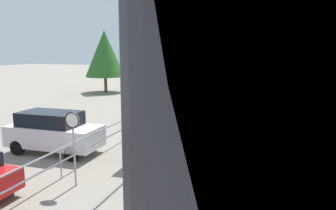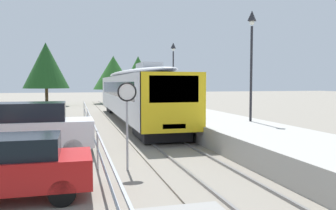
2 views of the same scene
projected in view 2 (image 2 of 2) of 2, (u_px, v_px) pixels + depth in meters
The scene contains 13 objects.
ground_plane at pixel (93, 129), 20.94m from camera, with size 160.00×160.00×0.00m, color gray.
track_rails at pixel (141, 127), 21.71m from camera, with size 3.20×60.00×0.14m.
commuter_train at pixel (134, 92), 24.09m from camera, with size 2.82×20.40×3.74m.
station_platform at pixel (191, 119), 22.52m from camera, with size 3.90×60.00×0.90m, color #A8A59E.
platform_lamp_mid_platform at pixel (252, 45), 16.73m from camera, with size 0.34×0.34×5.35m.
platform_lamp_far_end at pixel (173, 62), 30.12m from camera, with size 0.34×0.34×5.35m.
speed_limit_sign at pixel (127, 104), 10.92m from camera, with size 0.61×0.10×2.81m.
carpark_fence at pixel (97, 141), 11.16m from camera, with size 0.06×36.06×1.25m.
parked_hatchback_red at pixel (8, 167), 8.21m from camera, with size 4.01×1.78×1.53m.
parked_suv_white at pixel (30, 128), 13.14m from camera, with size 4.61×1.92×2.04m.
tree_behind_carpark at pixel (113, 73), 45.27m from camera, with size 5.25×5.25×6.27m.
tree_distant_left at pixel (138, 74), 45.67m from camera, with size 4.69×4.69×6.26m.
tree_distant_centre at pixel (46, 65), 40.93m from camera, with size 5.32×5.32×7.52m.
Camera 2 is at (-3.95, 0.73, 2.79)m, focal length 37.08 mm.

